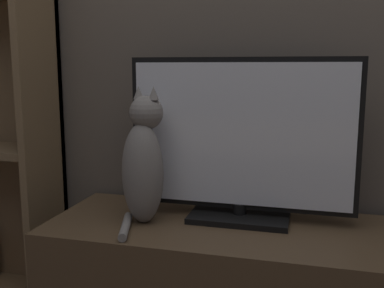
# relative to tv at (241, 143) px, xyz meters

# --- Properties ---
(tv_stand) EXTENTS (1.30, 0.50, 0.44)m
(tv_stand) POSITION_rel_tv_xyz_m (0.01, -0.08, -0.49)
(tv_stand) COLOR brown
(tv_stand) RESTS_ON ground_plane
(tv) EXTENTS (0.79, 0.21, 0.56)m
(tv) POSITION_rel_tv_xyz_m (0.00, 0.00, 0.00)
(tv) COLOR black
(tv) RESTS_ON tv_stand
(cat) EXTENTS (0.18, 0.29, 0.47)m
(cat) POSITION_rel_tv_xyz_m (-0.31, -0.11, -0.07)
(cat) COLOR gray
(cat) RESTS_ON tv_stand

